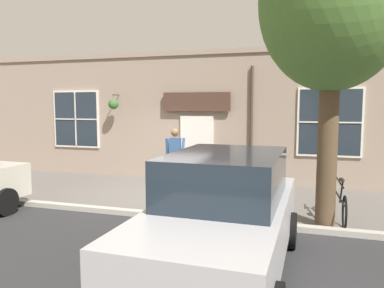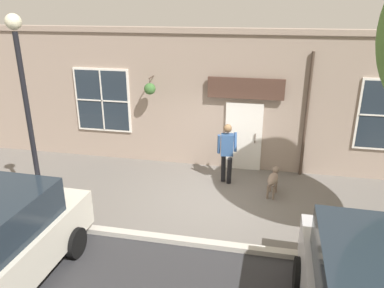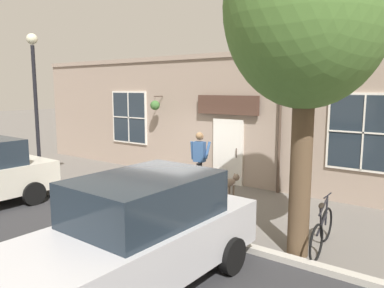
% 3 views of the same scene
% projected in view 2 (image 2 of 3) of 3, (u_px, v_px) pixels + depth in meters
% --- Properties ---
extents(ground_plane, '(90.00, 90.00, 0.00)m').
position_uv_depth(ground_plane, '(218.00, 200.00, 9.78)').
color(ground_plane, '#66605B').
extents(storefront_facade, '(0.95, 18.00, 4.19)m').
position_uv_depth(storefront_facade, '(231.00, 101.00, 11.17)').
color(storefront_facade, gray).
rests_on(storefront_facade, ground_plane).
extents(pedestrian_walking, '(0.59, 0.55, 1.76)m').
position_uv_depth(pedestrian_walking, '(227.00, 148.00, 10.41)').
color(pedestrian_walking, black).
rests_on(pedestrian_walking, ground_plane).
extents(dog_on_leash, '(1.10, 0.37, 0.70)m').
position_uv_depth(dog_on_leash, '(273.00, 178.00, 9.93)').
color(dog_on_leash, '#7F6B5B').
rests_on(dog_on_leash, ground_plane).
extents(street_lamp, '(0.32, 0.32, 4.66)m').
position_uv_depth(street_lamp, '(25.00, 94.00, 7.79)').
color(street_lamp, black).
rests_on(street_lamp, ground_plane).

